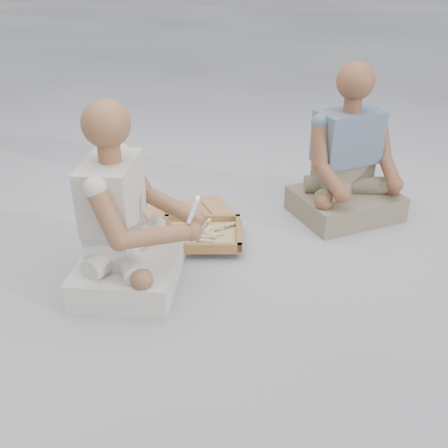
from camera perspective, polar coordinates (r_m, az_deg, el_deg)
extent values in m
plane|color=#A5A5AA|center=(2.52, 2.93, -6.46)|extent=(60.00, 60.00, 0.00)
cube|color=#905C38|center=(3.06, -4.59, 0.71)|extent=(0.65, 0.47, 0.04)
cube|color=brown|center=(2.80, -2.59, -1.46)|extent=(0.51, 0.45, 0.01)
cube|color=brown|center=(2.93, -2.49, 0.62)|extent=(0.44, 0.13, 0.04)
cube|color=brown|center=(2.64, -2.73, -2.69)|extent=(0.44, 0.13, 0.04)
cube|color=brown|center=(2.78, 1.69, -0.94)|extent=(0.11, 0.35, 0.04)
cube|color=brown|center=(2.80, -6.87, -0.95)|extent=(0.11, 0.35, 0.04)
cube|color=tan|center=(2.79, -2.60, -1.27)|extent=(0.45, 0.38, 0.01)
cube|color=white|center=(2.86, -3.14, -0.28)|extent=(0.10, 0.13, 0.00)
cylinder|color=tan|center=(2.79, -1.50, -0.98)|extent=(0.06, 0.07, 0.02)
cube|color=white|center=(2.74, -4.18, -1.65)|extent=(0.14, 0.09, 0.00)
cylinder|color=tan|center=(2.71, -2.00, -1.98)|extent=(0.07, 0.05, 0.02)
cube|color=white|center=(2.77, -4.12, -1.30)|extent=(0.14, 0.07, 0.00)
cylinder|color=tan|center=(2.75, -1.89, -1.47)|extent=(0.07, 0.05, 0.02)
cube|color=white|center=(2.83, -3.09, -0.51)|extent=(0.09, 0.14, 0.00)
cylinder|color=tan|center=(2.76, -1.55, -1.29)|extent=(0.06, 0.07, 0.02)
cube|color=white|center=(2.83, -2.68, -0.47)|extent=(0.10, 0.13, 0.00)
cylinder|color=tan|center=(2.91, -1.69, 0.47)|extent=(0.06, 0.07, 0.02)
cube|color=white|center=(2.76, -3.04, -1.52)|extent=(0.15, 0.02, 0.00)
cylinder|color=tan|center=(2.77, -0.80, -1.28)|extent=(0.07, 0.02, 0.02)
cube|color=white|center=(2.81, -1.12, -0.67)|extent=(0.15, 0.06, 0.00)
cylinder|color=tan|center=(2.86, 0.74, -0.08)|extent=(0.07, 0.04, 0.02)
cube|color=white|center=(2.82, -2.98, -0.84)|extent=(0.15, 0.03, 0.00)
cylinder|color=tan|center=(2.83, -0.77, -0.67)|extent=(0.07, 0.03, 0.02)
cube|color=white|center=(2.72, -3.02, -1.69)|extent=(0.11, 0.12, 0.00)
cylinder|color=tan|center=(2.81, -1.91, -0.70)|extent=(0.06, 0.07, 0.02)
cube|color=tan|center=(3.08, -3.04, 0.57)|extent=(0.02, 0.02, 0.00)
cube|color=tan|center=(2.76, 0.12, -2.98)|extent=(0.02, 0.02, 0.00)
cube|color=tan|center=(2.80, -6.63, -2.64)|extent=(0.02, 0.02, 0.00)
cube|color=tan|center=(2.77, 3.43, -2.88)|extent=(0.02, 0.02, 0.00)
cube|color=tan|center=(2.97, -1.99, -0.54)|extent=(0.02, 0.02, 0.00)
cube|color=tan|center=(2.94, 0.75, -0.85)|extent=(0.02, 0.02, 0.00)
cube|color=tan|center=(2.96, -0.46, -0.67)|extent=(0.02, 0.02, 0.00)
cube|color=tan|center=(3.11, 2.53, 0.82)|extent=(0.02, 0.02, 0.00)
cube|color=tan|center=(2.99, -3.05, -0.31)|extent=(0.02, 0.02, 0.00)
cube|color=tan|center=(3.10, -4.81, 0.69)|extent=(0.02, 0.02, 0.00)
cube|color=tan|center=(3.06, -2.30, 0.42)|extent=(0.02, 0.02, 0.00)
cube|color=tan|center=(2.81, 1.80, -2.35)|extent=(0.02, 0.02, 0.00)
cube|color=tan|center=(2.61, 2.81, -4.98)|extent=(0.02, 0.02, 0.00)
cube|color=tan|center=(2.71, 2.40, -3.65)|extent=(0.02, 0.02, 0.00)
cube|color=beige|center=(2.52, -10.63, -4.95)|extent=(0.63, 0.70, 0.15)
cube|color=beige|center=(2.45, -12.34, -1.59)|extent=(0.30, 0.37, 0.18)
cube|color=#BBB3A5|center=(2.33, -12.71, 3.55)|extent=(0.33, 0.42, 0.30)
sphere|color=brown|center=(2.22, -13.34, 11.12)|extent=(0.21, 0.21, 0.21)
sphere|color=brown|center=(2.37, -3.27, 0.60)|extent=(0.09, 0.09, 0.09)
sphere|color=brown|center=(2.27, -3.69, -0.82)|extent=(0.09, 0.09, 0.09)
cube|color=#7C7159|center=(3.19, 13.62, 2.30)|extent=(0.66, 0.56, 0.15)
cube|color=#7C7159|center=(3.17, 13.33, 5.50)|extent=(0.36, 0.25, 0.18)
cube|color=slate|center=(3.08, 13.95, 9.64)|extent=(0.40, 0.28, 0.31)
sphere|color=brown|center=(2.99, 14.81, 15.53)|extent=(0.21, 0.21, 0.21)
sphere|color=brown|center=(3.09, 18.96, 4.29)|extent=(0.10, 0.10, 0.10)
sphere|color=brown|center=(2.87, 13.37, 3.24)|extent=(0.10, 0.10, 0.10)
cube|color=white|center=(2.22, -3.52, 1.66)|extent=(0.07, 0.06, 0.12)
cube|color=black|center=(2.21, -3.53, 1.92)|extent=(0.03, 0.04, 0.04)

